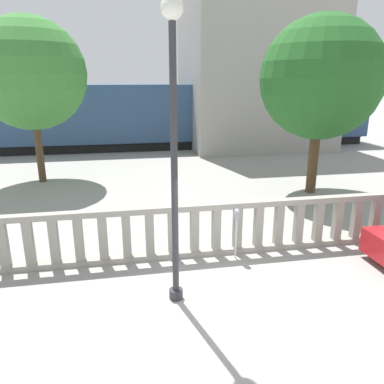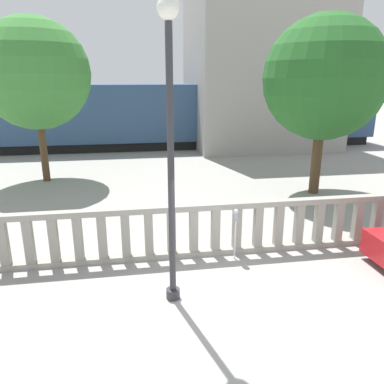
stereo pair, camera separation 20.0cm
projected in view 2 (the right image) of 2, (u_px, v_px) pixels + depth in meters
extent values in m
plane|color=gray|center=(242.00, 309.00, 7.22)|extent=(160.00, 160.00, 0.00)
cube|color=gray|center=(215.00, 251.00, 9.47)|extent=(15.29, 0.24, 0.14)
cube|color=gray|center=(216.00, 206.00, 9.12)|extent=(15.29, 0.24, 0.14)
cube|color=gray|center=(3.00, 243.00, 8.52)|extent=(0.20, 0.20, 1.07)
cube|color=gray|center=(29.00, 241.00, 8.61)|extent=(0.20, 0.20, 1.07)
cube|color=gray|center=(54.00, 240.00, 8.69)|extent=(0.20, 0.20, 1.07)
cube|color=gray|center=(78.00, 238.00, 8.78)|extent=(0.20, 0.20, 1.07)
cube|color=gray|center=(102.00, 237.00, 8.87)|extent=(0.20, 0.20, 1.07)
cube|color=gray|center=(126.00, 235.00, 8.95)|extent=(0.20, 0.20, 1.07)
cube|color=gray|center=(149.00, 234.00, 9.04)|extent=(0.20, 0.20, 1.07)
cube|color=gray|center=(171.00, 232.00, 9.12)|extent=(0.20, 0.20, 1.07)
cube|color=gray|center=(194.00, 231.00, 9.21)|extent=(0.20, 0.20, 1.07)
cube|color=gray|center=(215.00, 229.00, 9.29)|extent=(0.20, 0.20, 1.07)
cube|color=gray|center=(237.00, 228.00, 9.38)|extent=(0.20, 0.20, 1.07)
cube|color=gray|center=(258.00, 227.00, 9.46)|extent=(0.20, 0.20, 1.07)
cube|color=gray|center=(278.00, 225.00, 9.55)|extent=(0.20, 0.20, 1.07)
cube|color=gray|center=(299.00, 224.00, 9.64)|extent=(0.20, 0.20, 1.07)
cube|color=gray|center=(319.00, 223.00, 9.72)|extent=(0.20, 0.20, 1.07)
cube|color=gray|center=(338.00, 221.00, 9.81)|extent=(0.20, 0.20, 1.07)
cube|color=gray|center=(357.00, 220.00, 9.89)|extent=(0.20, 0.20, 1.07)
cube|color=gray|center=(376.00, 219.00, 9.98)|extent=(0.20, 0.20, 1.07)
cylinder|color=#2D2D33|center=(173.00, 293.00, 7.57)|extent=(0.28, 0.28, 0.20)
cylinder|color=#2D2D33|center=(171.00, 169.00, 6.81)|extent=(0.13, 0.13, 4.97)
sphere|color=silver|center=(168.00, 8.00, 6.03)|extent=(0.39, 0.39, 0.39)
cylinder|color=silver|center=(235.00, 239.00, 9.11)|extent=(0.04, 0.04, 1.02)
cylinder|color=gray|center=(236.00, 216.00, 8.94)|extent=(0.15, 0.15, 0.17)
sphere|color=#B2B7BC|center=(236.00, 212.00, 8.90)|extent=(0.13, 0.13, 0.13)
cube|color=black|center=(177.00, 143.00, 23.94)|extent=(25.06, 2.25, 0.55)
cube|color=navy|center=(177.00, 112.00, 23.37)|extent=(25.57, 2.81, 3.34)
cube|color=navy|center=(347.00, 79.00, 24.54)|extent=(3.00, 2.53, 0.60)
cube|color=black|center=(154.00, 128.00, 31.16)|extent=(23.64, 2.17, 0.55)
cube|color=gray|center=(154.00, 108.00, 30.68)|extent=(24.12, 2.71, 2.73)
cube|color=gray|center=(277.00, 86.00, 31.83)|extent=(3.00, 2.44, 0.60)
cube|color=gray|center=(259.00, 63.00, 23.67)|extent=(8.52, 7.97, 10.33)
cylinder|color=#4C3823|center=(43.00, 149.00, 15.82)|extent=(0.30, 0.30, 2.76)
sphere|color=#387A33|center=(35.00, 74.00, 14.93)|extent=(4.41, 4.41, 4.41)
cylinder|color=#4C3823|center=(316.00, 160.00, 14.15)|extent=(0.37, 0.37, 2.62)
sphere|color=#235B23|center=(324.00, 78.00, 13.28)|extent=(4.37, 4.37, 4.37)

